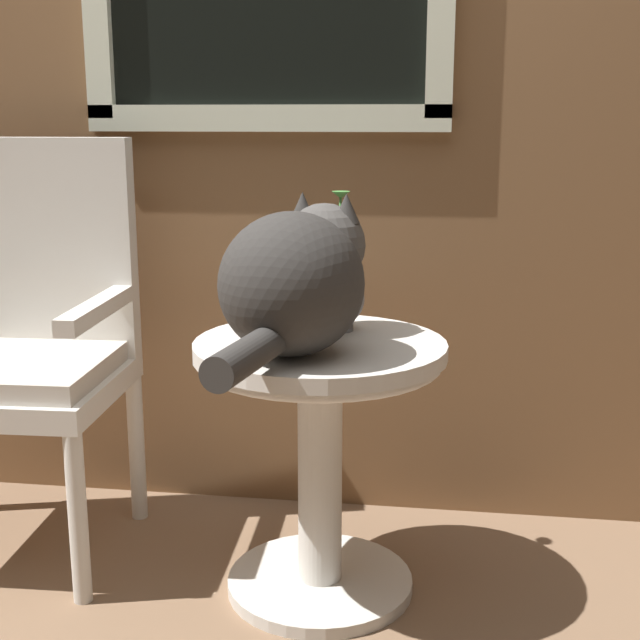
# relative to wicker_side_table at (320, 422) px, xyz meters

# --- Properties ---
(ground_plane) EXTENTS (6.00, 6.00, 0.00)m
(ground_plane) POSITION_rel_wicker_side_table_xyz_m (-0.18, -0.22, -0.42)
(ground_plane) COLOR #7F6047
(back_wall) EXTENTS (4.00, 0.07, 2.60)m
(back_wall) POSITION_rel_wicker_side_table_xyz_m (-0.18, 0.49, 0.89)
(back_wall) COLOR brown
(back_wall) RESTS_ON ground_plane
(wicker_side_table) EXTENTS (0.57, 0.57, 0.61)m
(wicker_side_table) POSITION_rel_wicker_side_table_xyz_m (0.00, 0.00, 0.00)
(wicker_side_table) COLOR silver
(wicker_side_table) RESTS_ON ground_plane
(wicker_chair) EXTENTS (0.54, 0.51, 1.05)m
(wicker_chair) POSITION_rel_wicker_side_table_xyz_m (-0.79, 0.15, 0.15)
(wicker_chair) COLOR silver
(wicker_chair) RESTS_ON ground_plane
(cat) EXTENTS (0.36, 0.69, 0.33)m
(cat) POSITION_rel_wicker_side_table_xyz_m (-0.04, -0.08, 0.35)
(cat) COLOR #33302D
(cat) RESTS_ON wicker_side_table
(pewter_vase_with_ivy) EXTENTS (0.13, 0.15, 0.32)m
(pewter_vase_with_ivy) POSITION_rel_wicker_side_table_xyz_m (0.02, 0.11, 0.28)
(pewter_vase_with_ivy) COLOR slate
(pewter_vase_with_ivy) RESTS_ON wicker_side_table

